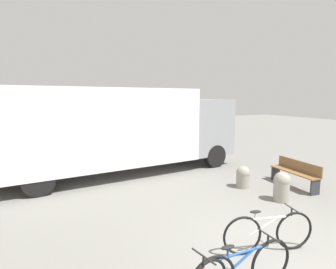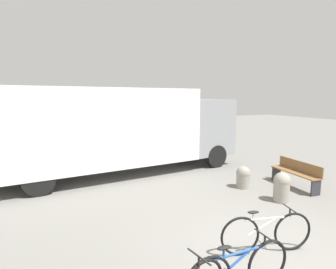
{
  "view_description": "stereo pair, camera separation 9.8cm",
  "coord_description": "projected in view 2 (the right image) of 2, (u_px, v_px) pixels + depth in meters",
  "views": [
    {
      "loc": [
        -3.65,
        -3.22,
        2.86
      ],
      "look_at": [
        -0.18,
        4.3,
        1.69
      ],
      "focal_mm": 28.0,
      "sensor_mm": 36.0,
      "label": 1
    },
    {
      "loc": [
        -3.56,
        -3.26,
        2.86
      ],
      "look_at": [
        -0.18,
        4.3,
        1.69
      ],
      "focal_mm": 28.0,
      "sensor_mm": 36.0,
      "label": 2
    }
  ],
  "objects": [
    {
      "name": "ground_plane",
      "position": [
        273.0,
        255.0,
        4.79
      ],
      "size": [
        60.0,
        60.0,
        0.0
      ],
      "primitive_type": "plane",
      "color": "slate"
    },
    {
      "name": "bollard_near_bench",
      "position": [
        282.0,
        186.0,
        7.21
      ],
      "size": [
        0.44,
        0.44,
        0.82
      ],
      "color": "gray",
      "rests_on": "ground"
    },
    {
      "name": "bollard_far_bench",
      "position": [
        243.0,
        177.0,
        8.32
      ],
      "size": [
        0.43,
        0.43,
        0.7
      ],
      "color": "gray",
      "rests_on": "ground"
    },
    {
      "name": "delivery_truck",
      "position": [
        119.0,
        127.0,
        9.72
      ],
      "size": [
        9.43,
        3.12,
        3.18
      ],
      "rotation": [
        0.0,
        0.0,
        0.08
      ],
      "color": "white",
      "rests_on": "ground"
    },
    {
      "name": "park_bench",
      "position": [
        296.0,
        172.0,
        8.38
      ],
      "size": [
        0.54,
        1.74,
        0.84
      ],
      "rotation": [
        0.0,
        0.0,
        1.49
      ],
      "color": "brown",
      "rests_on": "ground"
    },
    {
      "name": "bicycle_far",
      "position": [
        267.0,
        233.0,
        4.82
      ],
      "size": [
        1.74,
        0.58,
        0.84
      ],
      "rotation": [
        0.0,
        0.0,
        -0.26
      ],
      "color": "black",
      "rests_on": "ground"
    }
  ]
}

